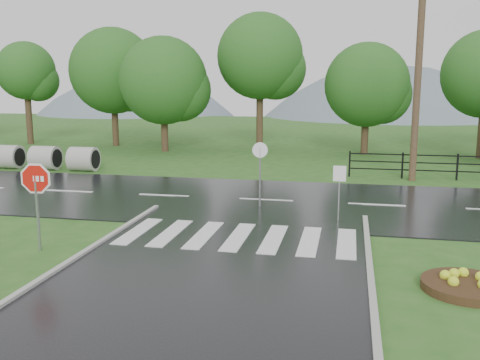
# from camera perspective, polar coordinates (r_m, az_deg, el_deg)

# --- Properties ---
(ground) EXTENTS (120.00, 120.00, 0.00)m
(ground) POSITION_cam_1_polar(r_m,az_deg,el_deg) (10.61, -5.93, -13.81)
(ground) COLOR #2B5A1E
(ground) RESTS_ON ground
(main_road) EXTENTS (90.00, 8.00, 0.04)m
(main_road) POSITION_cam_1_polar(r_m,az_deg,el_deg) (19.92, 2.79, -2.25)
(main_road) COLOR black
(main_road) RESTS_ON ground
(crosswalk) EXTENTS (6.50, 2.80, 0.02)m
(crosswalk) POSITION_cam_1_polar(r_m,az_deg,el_deg) (15.14, -0.18, -6.06)
(crosswalk) COLOR silver
(crosswalk) RESTS_ON ground
(fence_west) EXTENTS (9.58, 0.08, 1.20)m
(fence_west) POSITION_cam_1_polar(r_m,az_deg,el_deg) (25.91, 22.18, 1.55)
(fence_west) COLOR black
(fence_west) RESTS_ON ground
(hills) EXTENTS (102.00, 48.00, 48.00)m
(hills) POSITION_cam_1_polar(r_m,az_deg,el_deg) (76.82, 11.73, -4.90)
(hills) COLOR slate
(hills) RESTS_ON ground
(treeline) EXTENTS (83.20, 5.20, 10.00)m
(treeline) POSITION_cam_1_polar(r_m,az_deg,el_deg) (33.55, 8.22, 2.79)
(treeline) COLOR #20561A
(treeline) RESTS_ON ground
(culvert_pipes) EXTENTS (7.60, 1.20, 1.20)m
(culvert_pipes) POSITION_cam_1_polar(r_m,az_deg,el_deg) (29.34, -21.80, 2.27)
(culvert_pipes) COLOR #9E9B93
(culvert_pipes) RESTS_ON ground
(stop_sign) EXTENTS (1.09, 0.15, 2.46)m
(stop_sign) POSITION_cam_1_polar(r_m,az_deg,el_deg) (14.68, -20.94, -0.57)
(stop_sign) COLOR #939399
(stop_sign) RESTS_ON ground
(flower_bed) EXTENTS (1.87, 1.87, 0.37)m
(flower_bed) POSITION_cam_1_polar(r_m,az_deg,el_deg) (12.45, 23.04, -10.19)
(flower_bed) COLOR #332111
(flower_bed) RESTS_ON ground
(reg_sign_small) EXTENTS (0.40, 0.05, 1.80)m
(reg_sign_small) POSITION_cam_1_polar(r_m,az_deg,el_deg) (16.94, 10.56, -0.15)
(reg_sign_small) COLOR #939399
(reg_sign_small) RESTS_ON ground
(reg_sign_round) EXTENTS (0.54, 0.08, 2.31)m
(reg_sign_round) POSITION_cam_1_polar(r_m,az_deg,el_deg) (18.60, 2.15, 1.42)
(reg_sign_round) COLOR #939399
(reg_sign_round) RESTS_ON ground
(utility_pole_east) EXTENTS (1.63, 0.39, 9.24)m
(utility_pole_east) POSITION_cam_1_polar(r_m,az_deg,el_deg) (24.87, 18.46, 10.64)
(utility_pole_east) COLOR #473523
(utility_pole_east) RESTS_ON ground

